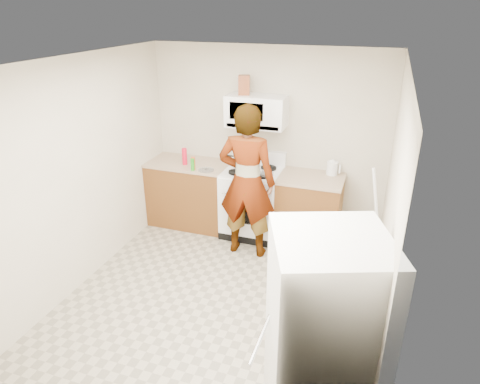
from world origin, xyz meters
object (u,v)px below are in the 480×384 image
at_px(microwave, 257,111).
at_px(fridge, 322,349).
at_px(saucepan, 242,160).
at_px(kettle, 332,168).
at_px(person, 247,182).
at_px(gas_range, 252,201).

distance_m(microwave, fridge, 3.35).
bearing_deg(microwave, saucepan, -176.12).
relative_size(fridge, kettle, 9.96).
xyz_separation_m(kettle, saucepan, (-1.20, -0.08, -0.00)).
distance_m(microwave, saucepan, 0.71).
xyz_separation_m(fridge, saucepan, (-1.55, 2.93, 0.17)).
distance_m(microwave, person, 0.96).
distance_m(fridge, kettle, 3.04).
height_order(fridge, kettle, fridge).
bearing_deg(gas_range, fridge, -64.21).
height_order(gas_range, person, person).
relative_size(gas_range, person, 0.58).
bearing_deg(person, kettle, -145.75).
xyz_separation_m(microwave, fridge, (1.36, -2.95, -0.85)).
distance_m(fridge, saucepan, 3.32).
distance_m(person, saucepan, 0.67).
bearing_deg(person, microwave, -85.19).
bearing_deg(person, saucepan, -68.70).
bearing_deg(microwave, fridge, -65.19).
bearing_deg(kettle, gas_range, -165.99).
bearing_deg(kettle, saucepan, -173.09).
bearing_deg(fridge, kettle, 76.30).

